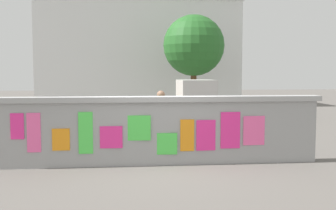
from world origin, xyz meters
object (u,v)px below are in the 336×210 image
Objects in this scene: auto_rickshaw_truck at (168,107)px; bicycle_near at (53,143)px; motorcycle at (249,129)px; tree_roadside at (194,46)px; person_walking at (161,114)px.

auto_rickshaw_truck reaches higher than bicycle_near.
motorcycle is 0.37× the size of tree_roadside.
tree_roadside is (-0.09, 9.18, 2.99)m from motorcycle.
auto_rickshaw_truck is at bearing 80.42° from person_walking.
person_walking is 0.32× the size of tree_roadside.
bicycle_near is 2.93m from person_walking.
auto_rickshaw_truck is at bearing 49.17° from bicycle_near.
bicycle_near is 1.06× the size of person_walking.
person_walking is (-0.51, -3.02, 0.09)m from auto_rickshaw_truck.
person_walking is at bearing -171.94° from motorcycle.
auto_rickshaw_truck is 1.94× the size of motorcycle.
motorcycle is at bearing 11.93° from bicycle_near.
bicycle_near is (-3.27, -3.79, -0.54)m from auto_rickshaw_truck.
person_walking is (-2.59, -0.37, 0.52)m from motorcycle.
tree_roadside reaches higher than motorcycle.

